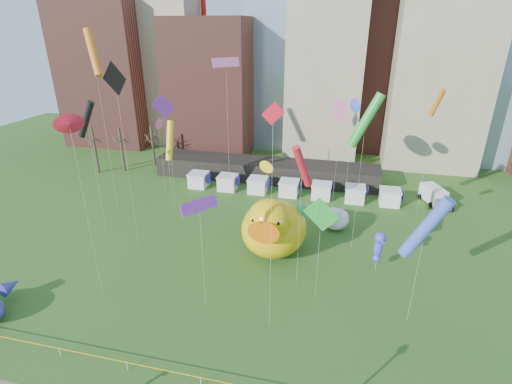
% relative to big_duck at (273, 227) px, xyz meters
% --- Properties ---
extents(skyline, '(101.00, 23.00, 68.00)m').
position_rel_big_duck_xyz_m(skyline, '(0.50, 42.29, 17.81)').
color(skyline, brown).
rests_on(skyline, ground).
extents(pavilion, '(38.00, 6.00, 3.20)m').
position_rel_big_duck_xyz_m(pavilion, '(-5.75, 23.23, -2.02)').
color(pavilion, black).
rests_on(pavilion, ground).
extents(vendor_tents, '(33.24, 2.80, 2.40)m').
position_rel_big_duck_xyz_m(vendor_tents, '(-0.73, 17.23, -2.52)').
color(vendor_tents, white).
rests_on(vendor_tents, ground).
extents(bare_trees, '(8.44, 6.44, 8.50)m').
position_rel_big_duck_xyz_m(bare_trees, '(-31.92, 21.77, 0.39)').
color(bare_trees, '#382B21').
rests_on(bare_trees, ground).
extents(caution_tape, '(50.00, 0.06, 0.90)m').
position_rel_big_duck_xyz_m(caution_tape, '(-1.75, -18.77, -2.94)').
color(caution_tape, white).
rests_on(caution_tape, ground).
extents(big_duck, '(7.66, 10.27, 7.90)m').
position_rel_big_duck_xyz_m(big_duck, '(0.00, 0.00, 0.00)').
color(big_duck, yellow).
rests_on(big_duck, ground).
extents(small_duck, '(4.28, 4.89, 3.45)m').
position_rel_big_duck_xyz_m(small_duck, '(6.77, 7.77, -2.04)').
color(small_duck, white).
rests_on(small_duck, ground).
extents(seahorse_green, '(1.43, 1.79, 5.86)m').
position_rel_big_duck_xyz_m(seahorse_green, '(2.94, 2.04, 0.51)').
color(seahorse_green, silver).
rests_on(seahorse_green, ground).
extents(seahorse_purple, '(1.46, 1.68, 4.78)m').
position_rel_big_duck_xyz_m(seahorse_purple, '(11.51, -0.80, -0.33)').
color(seahorse_purple, silver).
rests_on(seahorse_purple, ground).
extents(box_truck, '(3.97, 6.18, 2.47)m').
position_rel_big_duck_xyz_m(box_truck, '(20.78, 19.02, -2.36)').
color(box_truck, white).
rests_on(box_truck, ground).
extents(kite_0, '(2.15, 2.39, 14.86)m').
position_rel_big_duck_xyz_m(kite_0, '(3.45, -4.66, 9.10)').
color(kite_0, silver).
rests_on(kite_0, ground).
extents(kite_1, '(0.22, 1.56, 11.98)m').
position_rel_big_duck_xyz_m(kite_1, '(-19.85, 13.33, 7.54)').
color(kite_1, silver).
rests_on(kite_1, ground).
extents(kite_2, '(2.62, 1.11, 16.81)m').
position_rel_big_duck_xyz_m(kite_2, '(-21.99, 0.26, 11.01)').
color(kite_2, silver).
rests_on(kite_2, ground).
extents(kite_3, '(3.30, 0.20, 10.82)m').
position_rel_big_duck_xyz_m(kite_3, '(5.58, -6.83, 5.48)').
color(kite_3, silver).
rests_on(kite_3, ground).
extents(kite_4, '(1.38, 3.27, 12.47)m').
position_rel_big_duck_xyz_m(kite_4, '(-16.67, 9.98, 6.14)').
color(kite_4, silver).
rests_on(kite_4, ground).
extents(kite_5, '(3.68, 1.88, 12.56)m').
position_rel_big_duck_xyz_m(kite_5, '(13.96, -8.08, 5.92)').
color(kite_5, silver).
rests_on(kite_5, ground).
extents(kite_6, '(1.26, 1.99, 18.43)m').
position_rel_big_duck_xyz_m(kite_6, '(16.42, 7.93, 13.13)').
color(kite_6, silver).
rests_on(kite_6, ground).
extents(kite_7, '(2.01, 2.40, 16.57)m').
position_rel_big_duck_xyz_m(kite_7, '(-15.86, 7.44, 11.20)').
color(kite_7, silver).
rests_on(kite_7, ground).
extents(kite_8, '(1.28, 1.27, 18.05)m').
position_rel_big_duck_xyz_m(kite_8, '(-14.80, -11.38, 13.55)').
color(kite_8, silver).
rests_on(kite_8, ground).
extents(kite_9, '(2.99, 3.12, 20.75)m').
position_rel_big_duck_xyz_m(kite_9, '(-8.62, 11.44, 16.45)').
color(kite_9, silver).
rests_on(kite_9, ground).
extents(kite_10, '(0.42, 3.56, 21.29)m').
position_rel_big_duck_xyz_m(kite_10, '(-16.50, -1.42, 15.63)').
color(kite_10, silver).
rests_on(kite_10, ground).
extents(kite_11, '(3.55, 1.55, 18.42)m').
position_rel_big_duck_xyz_m(kite_11, '(8.93, 3.21, 11.87)').
color(kite_11, silver).
rests_on(kite_11, ground).
extents(kite_12, '(1.35, 0.89, 9.92)m').
position_rel_big_duck_xyz_m(kite_12, '(-1.68, 4.20, 5.54)').
color(kite_12, silver).
rests_on(kite_12, ground).
extents(kite_13, '(1.03, 1.58, 16.22)m').
position_rel_big_duck_xyz_m(kite_13, '(7.77, 11.61, 11.69)').
color(kite_13, silver).
rests_on(kite_13, ground).
extents(kite_14, '(3.08, 2.90, 24.29)m').
position_rel_big_duck_xyz_m(kite_14, '(-23.60, 5.76, 17.86)').
color(kite_14, silver).
rests_on(kite_14, ground).
extents(kite_15, '(2.47, 3.09, 11.01)m').
position_rel_big_duck_xyz_m(kite_15, '(-4.57, -10.09, 6.82)').
color(kite_15, silver).
rests_on(kite_15, ground).
extents(kite_16, '(1.68, 0.04, 19.74)m').
position_rel_big_duck_xyz_m(kite_16, '(1.94, -11.39, 14.29)').
color(kite_16, silver).
rests_on(kite_16, ground).
extents(kite_17, '(1.60, 2.95, 15.78)m').
position_rel_big_duck_xyz_m(kite_17, '(6.15, 14.16, 10.62)').
color(kite_17, silver).
rests_on(kite_17, ground).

